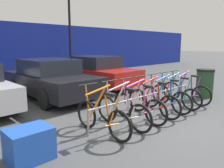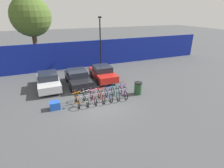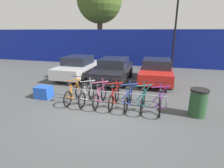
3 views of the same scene
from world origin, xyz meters
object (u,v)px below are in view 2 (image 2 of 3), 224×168
Objects in this scene: bicycle_orange at (77,100)px; bicycle_red at (101,96)px; bicycle_pink at (93,97)px; car_black at (78,78)px; cargo_crate at (55,105)px; tree_behind_hoarding at (31,17)px; bicycle_teal at (115,93)px; lamp_post at (100,40)px; bicycle_blue at (109,95)px; car_silver at (48,81)px; bicycle_purple at (123,92)px; bike_rack at (100,94)px; car_red at (103,73)px; bicycle_silver at (86,99)px; trash_bin at (138,88)px.

bicycle_red is at bearing -3.29° from bicycle_orange.
bicycle_orange is at bearing 178.35° from bicycle_pink.
cargo_crate is at bearing -123.16° from car_black.
bicycle_orange is 12.27m from tree_behind_hoarding.
lamp_post reaches higher than bicycle_teal.
bicycle_blue is at bearing -65.97° from tree_behind_hoarding.
car_silver is (-1.67, 3.97, 0.31)m from bicycle_orange.
lamp_post is at bearing 83.89° from bicycle_purple.
bicycle_purple is (0.65, 0.00, 0.00)m from bicycle_teal.
bike_rack is at bearing 1.33° from bicycle_orange.
bicycle_pink is at bearing -3.29° from bicycle_orange.
bicycle_blue is (1.21, 0.00, 0.00)m from bicycle_pink.
car_silver reaches higher than bicycle_red.
car_silver is at bearing 142.44° from bicycle_teal.
bicycle_teal is 13.19m from tree_behind_hoarding.
bicycle_purple is at bearing -96.24° from lamp_post.
bike_rack is 2.47× the size of bicycle_orange.
car_black is (-2.16, 3.76, 0.31)m from bicycle_teal.
car_red is 4.76m from lamp_post.
car_silver reaches higher than bicycle_orange.
bicycle_orange is 1.00× the size of bicycle_blue.
car_black reaches higher than cargo_crate.
bicycle_purple is 0.44× the size of car_red.
lamp_post is at bearing 81.82° from bicycle_teal.
car_red is at bearing 60.33° from bicycle_pink.
lamp_post is at bearing -22.06° from tree_behind_hoarding.
bicycle_silver is 1.00× the size of bicycle_red.
bicycle_orange and bicycle_purple have the same top height.
bicycle_pink is 0.30× the size of lamp_post.
bicycle_blue reaches higher than bike_rack.
bicycle_silver and bicycle_pink have the same top height.
car_black is at bearing -171.84° from car_red.
bike_rack is 3.18m from trash_bin.
bicycle_blue is 1.00× the size of bicycle_purple.
car_red is (3.42, 4.12, 0.31)m from bicycle_orange.
car_red is at bearing 87.10° from bicycle_teal.
car_silver reaches higher than bicycle_teal.
bike_rack is 1.21m from bicycle_silver.
trash_bin is at bearing -0.72° from bicycle_silver.
car_silver is (-5.35, 3.97, 0.31)m from bicycle_purple.
bicycle_orange is 3.02m from bicycle_teal.
bicycle_red is 0.41× the size of car_black.
bicycle_blue is (1.80, 0.00, 0.00)m from bicycle_silver.
bicycle_orange and bicycle_silver have the same top height.
car_red is 6.44m from cargo_crate.
bicycle_teal is (1.80, 0.00, 0.00)m from bicycle_pink.
bicycle_silver is 9.33m from lamp_post.
bicycle_red is 5.31m from car_silver.
bicycle_blue and bicycle_purple have the same top height.
cargo_crate is (-4.98, -4.07, -0.41)m from car_red.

